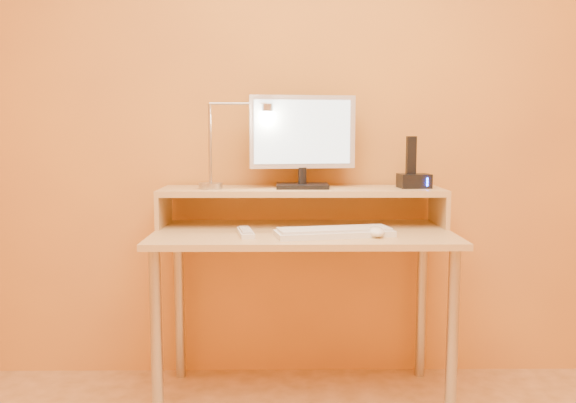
{
  "coord_description": "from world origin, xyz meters",
  "views": [
    {
      "loc": [
        -0.08,
        -1.22,
        1.12
      ],
      "look_at": [
        -0.06,
        1.13,
        0.85
      ],
      "focal_mm": 37.41,
      "sensor_mm": 36.0,
      "label": 1
    }
  ],
  "objects_px": {
    "monitor_panel": "(302,132)",
    "keyboard": "(334,233)",
    "mouse": "(376,232)",
    "remote_control": "(246,233)",
    "phone_dock": "(414,181)",
    "lamp_base": "(211,186)"
  },
  "relations": [
    {
      "from": "monitor_panel",
      "to": "keyboard",
      "type": "height_order",
      "value": "monitor_panel"
    },
    {
      "from": "mouse",
      "to": "remote_control",
      "type": "xyz_separation_m",
      "value": [
        -0.5,
        0.04,
        -0.01
      ]
    },
    {
      "from": "keyboard",
      "to": "phone_dock",
      "type": "bearing_deg",
      "value": 25.51
    },
    {
      "from": "monitor_panel",
      "to": "phone_dock",
      "type": "relative_size",
      "value": 3.47
    },
    {
      "from": "lamp_base",
      "to": "remote_control",
      "type": "xyz_separation_m",
      "value": [
        0.16,
        -0.22,
        -0.16
      ]
    },
    {
      "from": "keyboard",
      "to": "lamp_base",
      "type": "bearing_deg",
      "value": 142.28
    },
    {
      "from": "lamp_base",
      "to": "keyboard",
      "type": "distance_m",
      "value": 0.58
    },
    {
      "from": "monitor_panel",
      "to": "mouse",
      "type": "distance_m",
      "value": 0.55
    },
    {
      "from": "mouse",
      "to": "remote_control",
      "type": "height_order",
      "value": "mouse"
    },
    {
      "from": "monitor_panel",
      "to": "keyboard",
      "type": "relative_size",
      "value": 1.0
    },
    {
      "from": "lamp_base",
      "to": "mouse",
      "type": "height_order",
      "value": "lamp_base"
    },
    {
      "from": "mouse",
      "to": "keyboard",
      "type": "bearing_deg",
      "value": 174.83
    },
    {
      "from": "keyboard",
      "to": "remote_control",
      "type": "bearing_deg",
      "value": 163.92
    },
    {
      "from": "monitor_panel",
      "to": "lamp_base",
      "type": "relative_size",
      "value": 4.52
    },
    {
      "from": "mouse",
      "to": "monitor_panel",
      "type": "bearing_deg",
      "value": 132.03
    },
    {
      "from": "keyboard",
      "to": "remote_control",
      "type": "relative_size",
      "value": 2.37
    },
    {
      "from": "monitor_panel",
      "to": "remote_control",
      "type": "xyz_separation_m",
      "value": [
        -0.23,
        -0.26,
        -0.39
      ]
    },
    {
      "from": "lamp_base",
      "to": "remote_control",
      "type": "height_order",
      "value": "lamp_base"
    },
    {
      "from": "monitor_panel",
      "to": "mouse",
      "type": "relative_size",
      "value": 3.97
    },
    {
      "from": "phone_dock",
      "to": "remote_control",
      "type": "height_order",
      "value": "phone_dock"
    },
    {
      "from": "phone_dock",
      "to": "remote_control",
      "type": "relative_size",
      "value": 0.68
    },
    {
      "from": "monitor_panel",
      "to": "phone_dock",
      "type": "height_order",
      "value": "monitor_panel"
    }
  ]
}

